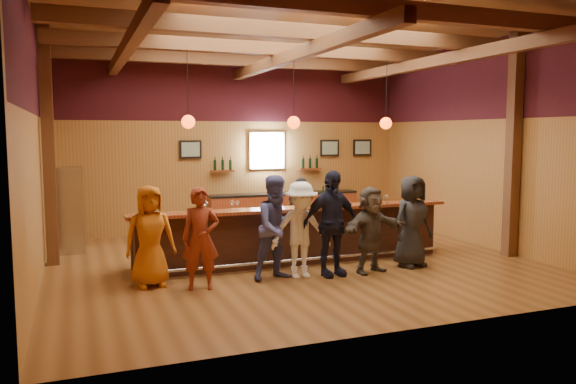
% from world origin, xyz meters
% --- Properties ---
extents(room, '(9.04, 9.00, 4.52)m').
position_xyz_m(room, '(0.00, 0.06, 3.21)').
color(room, brown).
rests_on(room, ground).
extents(bar_counter, '(6.30, 1.07, 1.11)m').
position_xyz_m(bar_counter, '(0.02, 0.15, 0.52)').
color(bar_counter, black).
rests_on(bar_counter, ground).
extents(back_bar_cabinet, '(4.00, 0.52, 0.95)m').
position_xyz_m(back_bar_cabinet, '(1.20, 3.72, 0.48)').
color(back_bar_cabinet, maroon).
rests_on(back_bar_cabinet, ground).
extents(window, '(0.95, 0.09, 0.95)m').
position_xyz_m(window, '(0.80, 3.95, 2.05)').
color(window, silver).
rests_on(window, room).
extents(framed_pictures, '(5.35, 0.05, 0.45)m').
position_xyz_m(framed_pictures, '(1.67, 3.94, 2.10)').
color(framed_pictures, black).
rests_on(framed_pictures, room).
extents(wine_shelves, '(3.00, 0.18, 0.30)m').
position_xyz_m(wine_shelves, '(0.80, 3.88, 1.62)').
color(wine_shelves, maroon).
rests_on(wine_shelves, room).
extents(pendant_lights, '(4.24, 0.24, 1.37)m').
position_xyz_m(pendant_lights, '(0.00, 0.00, 2.71)').
color(pendant_lights, black).
rests_on(pendant_lights, room).
extents(stainless_fridge, '(0.70, 0.70, 1.80)m').
position_xyz_m(stainless_fridge, '(-4.10, 2.60, 0.90)').
color(stainless_fridge, silver).
rests_on(stainless_fridge, ground).
extents(customer_orange, '(0.86, 0.60, 1.66)m').
position_xyz_m(customer_orange, '(-2.80, -0.73, 0.83)').
color(customer_orange, '#C26212').
rests_on(customer_orange, ground).
extents(customer_redvest, '(0.67, 0.51, 1.65)m').
position_xyz_m(customer_redvest, '(-2.06, -1.18, 0.82)').
color(customer_redvest, maroon).
rests_on(customer_redvest, ground).
extents(customer_denim, '(0.98, 0.82, 1.79)m').
position_xyz_m(customer_denim, '(-0.70, -1.04, 0.90)').
color(customer_denim, '#495193').
rests_on(customer_denim, ground).
extents(customer_white, '(1.10, 0.66, 1.67)m').
position_xyz_m(customer_white, '(-0.30, -1.09, 0.84)').
color(customer_white, white).
rests_on(customer_white, ground).
extents(customer_navy, '(1.13, 0.56, 1.86)m').
position_xyz_m(customer_navy, '(0.25, -1.16, 0.93)').
color(customer_navy, black).
rests_on(customer_navy, ground).
extents(customer_brown, '(1.52, 0.82, 1.56)m').
position_xyz_m(customer_brown, '(1.02, -1.20, 0.78)').
color(customer_brown, '#4C453D').
rests_on(customer_brown, ground).
extents(customer_dark, '(0.92, 0.69, 1.72)m').
position_xyz_m(customer_dark, '(1.96, -1.07, 0.86)').
color(customer_dark, black).
rests_on(customer_dark, ground).
extents(bartender, '(0.66, 0.56, 1.54)m').
position_xyz_m(bartender, '(0.65, 1.31, 0.77)').
color(bartender, black).
rests_on(bartender, ground).
extents(ice_bucket, '(0.22, 0.22, 0.25)m').
position_xyz_m(ice_bucket, '(0.11, -0.05, 1.23)').
color(ice_bucket, brown).
rests_on(ice_bucket, bar_counter).
extents(bottle_a, '(0.08, 0.08, 0.37)m').
position_xyz_m(bottle_a, '(0.61, -0.02, 1.25)').
color(bottle_a, black).
rests_on(bottle_a, bar_counter).
extents(bottle_b, '(0.07, 0.07, 0.34)m').
position_xyz_m(bottle_b, '(0.78, -0.08, 1.24)').
color(bottle_b, black).
rests_on(bottle_b, bar_counter).
extents(glass_a, '(0.07, 0.07, 0.16)m').
position_xyz_m(glass_a, '(-2.81, -0.16, 1.23)').
color(glass_a, silver).
rests_on(glass_a, bar_counter).
extents(glass_b, '(0.09, 0.09, 0.20)m').
position_xyz_m(glass_b, '(-1.77, -0.27, 1.25)').
color(glass_b, silver).
rests_on(glass_b, bar_counter).
extents(glass_c, '(0.08, 0.08, 0.19)m').
position_xyz_m(glass_c, '(-1.26, -0.18, 1.24)').
color(glass_c, silver).
rests_on(glass_c, bar_counter).
extents(glass_d, '(0.08, 0.08, 0.18)m').
position_xyz_m(glass_d, '(-1.17, -0.23, 1.24)').
color(glass_d, silver).
rests_on(glass_d, bar_counter).
extents(glass_e, '(0.08, 0.08, 0.19)m').
position_xyz_m(glass_e, '(-0.42, -0.13, 1.24)').
color(glass_e, silver).
rests_on(glass_e, bar_counter).
extents(glass_f, '(0.09, 0.09, 0.20)m').
position_xyz_m(glass_f, '(0.77, -0.24, 1.25)').
color(glass_f, silver).
rests_on(glass_f, bar_counter).
extents(glass_g, '(0.09, 0.09, 0.20)m').
position_xyz_m(glass_g, '(1.59, -0.19, 1.25)').
color(glass_g, silver).
rests_on(glass_g, bar_counter).
extents(glass_h, '(0.08, 0.08, 0.17)m').
position_xyz_m(glass_h, '(1.90, -0.24, 1.23)').
color(glass_h, silver).
rests_on(glass_h, bar_counter).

